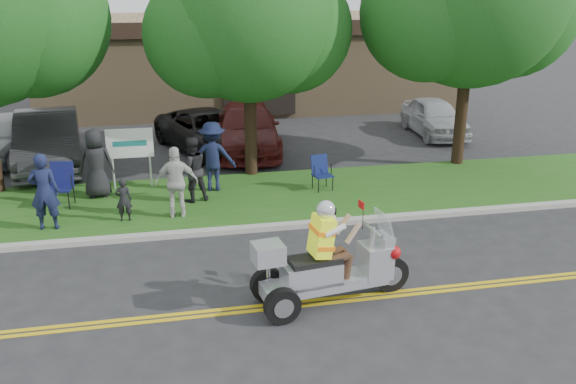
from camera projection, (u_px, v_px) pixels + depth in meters
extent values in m
plane|color=#28282B|center=(281.00, 292.00, 11.39)|extent=(120.00, 120.00, 0.00)
cube|color=gold|center=(288.00, 307.00, 10.86)|extent=(60.00, 0.10, 0.01)
cube|color=gold|center=(286.00, 303.00, 11.00)|extent=(60.00, 0.10, 0.01)
cube|color=#A8A89E|center=(256.00, 228.00, 14.20)|extent=(60.00, 0.25, 0.12)
cube|color=#255516|center=(244.00, 198.00, 16.19)|extent=(60.00, 4.00, 0.10)
cube|color=#9E7F5B|center=(246.00, 60.00, 28.70)|extent=(18.00, 8.00, 4.00)
cube|color=black|center=(258.00, 29.00, 24.40)|extent=(18.00, 0.30, 0.60)
sphere|color=#184E16|center=(30.00, 19.00, 15.66)|extent=(4.05, 4.05, 4.05)
cylinder|color=#332114|center=(250.00, 107.00, 17.46)|extent=(0.36, 0.36, 4.20)
sphere|color=#184E16|center=(248.00, 14.00, 16.63)|extent=(4.80, 4.80, 4.80)
sphere|color=#184E16|center=(289.00, 30.00, 17.28)|extent=(3.60, 3.60, 3.60)
sphere|color=#184E16|center=(206.00, 35.00, 16.39)|extent=(3.36, 3.36, 3.36)
cylinder|color=#332114|center=(463.00, 90.00, 18.43)|extent=(0.36, 0.36, 4.76)
sphere|color=#184E16|center=(510.00, 8.00, 18.19)|extent=(4.20, 4.20, 4.20)
sphere|color=#184E16|center=(429.00, 12.00, 17.22)|extent=(3.92, 3.92, 3.92)
cylinder|color=silver|center=(113.00, 173.00, 16.67)|extent=(0.06, 0.06, 1.10)
cylinder|color=silver|center=(151.00, 170.00, 16.86)|extent=(0.06, 0.06, 1.10)
cube|color=white|center=(130.00, 143.00, 16.51)|extent=(1.25, 0.06, 0.80)
cylinder|color=black|center=(391.00, 274.00, 11.35)|extent=(0.70, 0.25, 0.68)
cylinder|color=black|center=(282.00, 306.00, 10.27)|extent=(0.66, 0.26, 0.64)
cylinder|color=black|center=(268.00, 285.00, 11.01)|extent=(0.66, 0.26, 0.64)
cube|color=silver|center=(329.00, 282.00, 10.94)|extent=(2.22, 0.81, 0.21)
cube|color=silver|center=(311.00, 273.00, 10.75)|extent=(1.09, 0.66, 0.40)
cube|color=black|center=(315.00, 261.00, 10.69)|extent=(0.97, 0.60, 0.11)
cube|color=silver|center=(375.00, 260.00, 11.13)|extent=(0.58, 0.61, 0.63)
cube|color=silver|center=(385.00, 226.00, 10.96)|extent=(0.29, 0.55, 0.56)
cube|color=silver|center=(268.00, 253.00, 10.34)|extent=(0.57, 0.54, 0.34)
sphere|color=#B20C0F|center=(393.00, 251.00, 11.00)|extent=(0.25, 0.25, 0.25)
cube|color=#E6FF1A|center=(322.00, 236.00, 10.58)|extent=(0.45, 0.50, 0.74)
sphere|color=silver|center=(326.00, 210.00, 10.45)|extent=(0.33, 0.33, 0.33)
cylinder|color=black|center=(48.00, 201.00, 15.13)|extent=(0.03, 0.03, 0.46)
cylinder|color=black|center=(69.00, 201.00, 15.15)|extent=(0.03, 0.03, 0.46)
cylinder|color=black|center=(54.00, 195.00, 15.57)|extent=(0.03, 0.03, 0.46)
cylinder|color=black|center=(74.00, 195.00, 15.59)|extent=(0.03, 0.03, 0.46)
cube|color=#111551|center=(60.00, 189.00, 15.28)|extent=(0.66, 0.61, 0.04)
cube|color=#111551|center=(62.00, 174.00, 15.41)|extent=(0.60, 0.26, 0.63)
cylinder|color=black|center=(319.00, 186.00, 16.38)|extent=(0.03, 0.03, 0.39)
cylinder|color=black|center=(333.00, 184.00, 16.54)|extent=(0.03, 0.03, 0.39)
cylinder|color=black|center=(312.00, 182.00, 16.72)|extent=(0.03, 0.03, 0.39)
cylinder|color=black|center=(326.00, 180.00, 16.88)|extent=(0.03, 0.03, 0.39)
cube|color=#111B50|center=(323.00, 176.00, 16.56)|extent=(0.57, 0.53, 0.04)
cube|color=#111B50|center=(319.00, 164.00, 16.66)|extent=(0.51, 0.24, 0.53)
imported|color=#171D40|center=(44.00, 192.00, 13.78)|extent=(0.67, 0.45, 1.80)
imported|color=black|center=(192.00, 169.00, 15.57)|extent=(0.97, 0.85, 1.69)
imported|color=beige|center=(177.00, 182.00, 14.51)|extent=(1.04, 0.46, 1.74)
imported|color=#151C3A|center=(213.00, 156.00, 16.38)|extent=(1.30, 0.86, 1.89)
imported|color=black|center=(96.00, 163.00, 15.88)|extent=(0.90, 0.59, 1.82)
imported|color=black|center=(124.00, 200.00, 14.37)|extent=(0.38, 0.25, 1.05)
imported|color=silver|center=(3.00, 137.00, 19.72)|extent=(2.55, 4.57, 1.47)
imported|color=#272729|center=(48.00, 140.00, 18.78)|extent=(2.47, 5.42, 1.72)
imported|color=black|center=(208.00, 131.00, 20.67)|extent=(3.86, 5.43, 1.37)
imported|color=#571514|center=(247.00, 128.00, 20.74)|extent=(2.66, 5.43, 1.52)
imported|color=#AEB0B5|center=(434.00, 117.00, 22.85)|extent=(1.89, 4.15, 1.38)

